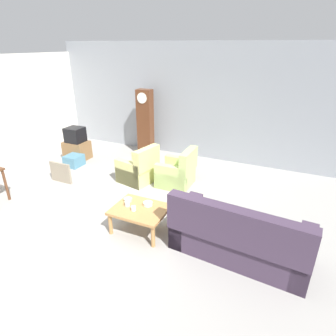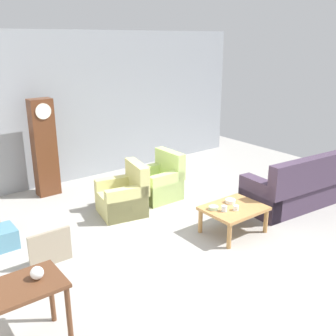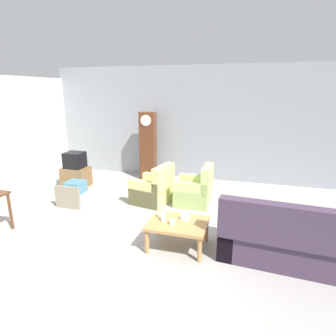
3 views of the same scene
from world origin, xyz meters
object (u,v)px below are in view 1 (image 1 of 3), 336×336
(couch_floral, at_px, (238,238))
(tv_crt, at_px, (75,135))
(cup_white_porcelain, at_px, (133,208))
(bowl_white_stacked, at_px, (148,204))
(armchair_olive_far, at_px, (177,173))
(framed_picture_leaning, at_px, (61,173))
(coffee_table_wood, at_px, (140,211))
(cup_blue_rimmed, at_px, (127,204))
(bowl_shallow_green, at_px, (128,200))
(storage_box_blue, at_px, (74,161))
(grandfather_clock, at_px, (145,123))
(armchair_olive_near, at_px, (139,170))
(tv_stand_cabinet, at_px, (77,150))

(couch_floral, relative_size, tv_crt, 4.51)
(cup_white_porcelain, relative_size, bowl_white_stacked, 0.52)
(couch_floral, height_order, tv_crt, couch_floral)
(armchair_olive_far, xyz_separation_m, bowl_white_stacked, (0.17, -1.77, 0.17))
(couch_floral, relative_size, framed_picture_leaning, 3.61)
(armchair_olive_far, distance_m, bowl_white_stacked, 1.78)
(coffee_table_wood, bearing_deg, couch_floral, 0.41)
(cup_blue_rimmed, xyz_separation_m, bowl_shallow_green, (-0.08, 0.15, -0.02))
(coffee_table_wood, relative_size, storage_box_blue, 2.13)
(cup_blue_rimmed, distance_m, bowl_shallow_green, 0.18)
(storage_box_blue, bearing_deg, cup_white_porcelain, -31.81)
(bowl_shallow_green, bearing_deg, grandfather_clock, 113.49)
(framed_picture_leaning, bearing_deg, bowl_shallow_green, -17.38)
(armchair_olive_near, distance_m, grandfather_clock, 2.00)
(armchair_olive_near, distance_m, bowl_shallow_green, 1.74)
(armchair_olive_far, distance_m, tv_stand_cabinet, 3.36)
(armchair_olive_near, bearing_deg, tv_stand_cabinet, 167.05)
(armchair_olive_far, bearing_deg, cup_white_porcelain, -89.43)
(cup_white_porcelain, bearing_deg, tv_stand_cabinet, 144.70)
(couch_floral, distance_m, framed_picture_leaning, 4.56)
(armchair_olive_near, xyz_separation_m, cup_blue_rimmed, (0.78, -1.74, 0.19))
(cup_blue_rimmed, relative_size, bowl_shallow_green, 0.60)
(grandfather_clock, height_order, framed_picture_leaning, grandfather_clock)
(cup_white_porcelain, bearing_deg, couch_floral, 3.69)
(couch_floral, height_order, cup_white_porcelain, couch_floral)
(couch_floral, height_order, armchair_olive_near, couch_floral)
(coffee_table_wood, distance_m, tv_stand_cabinet, 4.11)
(framed_picture_leaning, bearing_deg, armchair_olive_near, 26.14)
(grandfather_clock, height_order, storage_box_blue, grandfather_clock)
(tv_stand_cabinet, relative_size, bowl_white_stacked, 4.07)
(grandfather_clock, distance_m, framed_picture_leaning, 2.84)
(couch_floral, xyz_separation_m, bowl_white_stacked, (-1.67, 0.14, 0.12))
(tv_crt, xyz_separation_m, bowl_shallow_green, (3.10, -2.14, -0.25))
(tv_stand_cabinet, height_order, cup_white_porcelain, cup_white_porcelain)
(grandfather_clock, height_order, cup_white_porcelain, grandfather_clock)
(armchair_olive_near, relative_size, framed_picture_leaning, 1.54)
(tv_stand_cabinet, bearing_deg, armchair_olive_near, -12.95)
(coffee_table_wood, xyz_separation_m, framed_picture_leaning, (-2.73, 0.88, -0.13))
(grandfather_clock, xyz_separation_m, tv_crt, (-1.65, -1.18, -0.25))
(storage_box_blue, xyz_separation_m, cup_white_porcelain, (3.08, -1.91, 0.34))
(bowl_shallow_green, bearing_deg, coffee_table_wood, -22.18)
(storage_box_blue, xyz_separation_m, bowl_white_stacked, (3.23, -1.65, 0.33))
(armchair_olive_far, bearing_deg, coffee_table_wood, -87.42)
(tv_stand_cabinet, bearing_deg, cup_blue_rimmed, -35.81)
(armchair_olive_far, height_order, tv_stand_cabinet, armchair_olive_far)
(coffee_table_wood, bearing_deg, framed_picture_leaning, 162.03)
(tv_stand_cabinet, xyz_separation_m, cup_blue_rimmed, (3.18, -2.29, 0.24))
(framed_picture_leaning, distance_m, cup_blue_rimmed, 2.66)
(armchair_olive_near, height_order, cup_white_porcelain, armchair_olive_near)
(armchair_olive_far, height_order, framed_picture_leaning, armchair_olive_far)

